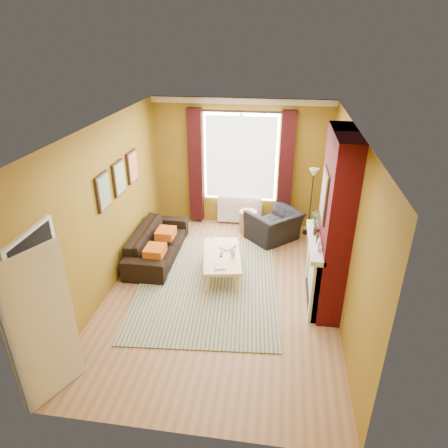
{
  "coord_description": "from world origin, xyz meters",
  "views": [
    {
      "loc": [
        0.87,
        -5.61,
        4.04
      ],
      "look_at": [
        0.0,
        0.25,
        1.15
      ],
      "focal_mm": 32.0,
      "sensor_mm": 36.0,
      "label": 1
    }
  ],
  "objects": [
    {
      "name": "coffee_table",
      "position": [
        -0.07,
        0.48,
        0.38
      ],
      "size": [
        0.86,
        1.38,
        0.43
      ],
      "rotation": [
        0.0,
        0.0,
        0.18
      ],
      "color": "#D6B67B",
      "rests_on": "ground"
    },
    {
      "name": "ground",
      "position": [
        0.0,
        0.0,
        0.0
      ],
      "size": [
        5.5,
        5.5,
        0.0
      ],
      "primitive_type": "plane",
      "color": "brown",
      "rests_on": "ground"
    },
    {
      "name": "sofa",
      "position": [
        -1.42,
        0.96,
        0.3
      ],
      "size": [
        0.81,
        2.03,
        0.59
      ],
      "primitive_type": "imported",
      "rotation": [
        0.0,
        0.0,
        1.58
      ],
      "color": "black",
      "rests_on": "ground"
    },
    {
      "name": "book_a",
      "position": [
        -0.14,
        0.06,
        0.44
      ],
      "size": [
        0.25,
        0.29,
        0.02
      ],
      "primitive_type": "imported",
      "rotation": [
        0.0,
        0.0,
        0.29
      ],
      "color": "#999999",
      "rests_on": "coffee_table"
    },
    {
      "name": "striped_rug",
      "position": [
        -0.28,
        0.17,
        0.01
      ],
      "size": [
        2.67,
        3.51,
        0.02
      ],
      "rotation": [
        0.0,
        0.0,
        0.08
      ],
      "color": "#2E537F",
      "rests_on": "ground"
    },
    {
      "name": "floor_lamp",
      "position": [
        1.55,
        2.4,
        1.17
      ],
      "size": [
        0.25,
        0.25,
        1.48
      ],
      "rotation": [
        0.0,
        0.0,
        0.16
      ],
      "color": "black",
      "rests_on": "ground"
    },
    {
      "name": "room_walls",
      "position": [
        0.64,
        0.28,
        1.38
      ],
      "size": [
        3.82,
        5.54,
        2.83
      ],
      "color": "olive",
      "rests_on": "ground"
    },
    {
      "name": "tv_remote",
      "position": [
        -0.08,
        0.46,
        0.44
      ],
      "size": [
        0.06,
        0.16,
        0.02
      ],
      "rotation": [
        0.0,
        0.0,
        0.06
      ],
      "color": "#27272A",
      "rests_on": "coffee_table"
    },
    {
      "name": "wicker_stool",
      "position": [
        0.23,
        2.3,
        0.24
      ],
      "size": [
        0.47,
        0.47,
        0.48
      ],
      "rotation": [
        0.0,
        0.0,
        -0.25
      ],
      "color": "#A67B48",
      "rests_on": "ground"
    },
    {
      "name": "armchair",
      "position": [
        0.8,
        1.99,
        0.32
      ],
      "size": [
        1.32,
        1.32,
        0.65
      ],
      "primitive_type": "imported",
      "rotation": [
        0.0,
        0.0,
        3.9
      ],
      "color": "black",
      "rests_on": "ground"
    },
    {
      "name": "book_b",
      "position": [
        -0.1,
        0.83,
        0.44
      ],
      "size": [
        0.34,
        0.37,
        0.02
      ],
      "primitive_type": "imported",
      "rotation": [
        0.0,
        0.0,
        -0.55
      ],
      "color": "#999999",
      "rests_on": "coffee_table"
    },
    {
      "name": "mug",
      "position": [
        0.13,
        0.47,
        0.48
      ],
      "size": [
        0.13,
        0.13,
        0.1
      ],
      "primitive_type": "imported",
      "rotation": [
        0.0,
        0.0,
        0.33
      ],
      "color": "#999999",
      "rests_on": "coffee_table"
    }
  ]
}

